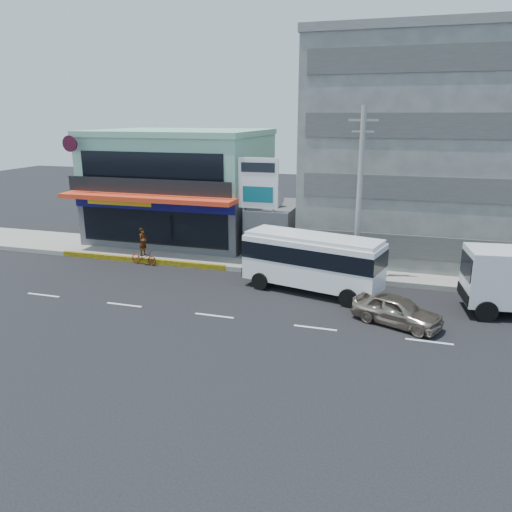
{
  "coord_description": "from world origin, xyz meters",
  "views": [
    {
      "loc": [
        8.53,
        -21.12,
        9.49
      ],
      "look_at": [
        1.1,
        3.44,
        2.2
      ],
      "focal_mm": 35.0,
      "sensor_mm": 36.0,
      "label": 1
    }
  ],
  "objects": [
    {
      "name": "ground",
      "position": [
        0.0,
        0.0,
        0.0
      ],
      "size": [
        120.0,
        120.0,
        0.0
      ],
      "primitive_type": "plane",
      "color": "black",
      "rests_on": "ground"
    },
    {
      "name": "sidewalk",
      "position": [
        5.0,
        9.5,
        0.15
      ],
      "size": [
        70.0,
        5.0,
        0.3
      ],
      "primitive_type": "cube",
      "color": "gray",
      "rests_on": "ground"
    },
    {
      "name": "shop_building",
      "position": [
        -8.0,
        13.95,
        4.0
      ],
      "size": [
        12.4,
        11.7,
        8.0
      ],
      "color": "#4A4A4F",
      "rests_on": "ground"
    },
    {
      "name": "concrete_building",
      "position": [
        10.0,
        15.0,
        7.0
      ],
      "size": [
        16.0,
        12.0,
        14.0
      ],
      "primitive_type": "cube",
      "color": "gray",
      "rests_on": "ground"
    },
    {
      "name": "gap_structure",
      "position": [
        0.0,
        12.0,
        1.75
      ],
      "size": [
        3.0,
        6.0,
        3.5
      ],
      "primitive_type": "cube",
      "color": "#4A4A4F",
      "rests_on": "ground"
    },
    {
      "name": "satellite_dish",
      "position": [
        0.0,
        11.0,
        3.58
      ],
      "size": [
        1.5,
        1.5,
        0.15
      ],
      "primitive_type": "cylinder",
      "color": "slate",
      "rests_on": "gap_structure"
    },
    {
      "name": "billboard",
      "position": [
        -0.5,
        9.2,
        4.93
      ],
      "size": [
        2.6,
        0.18,
        6.9
      ],
      "color": "gray",
      "rests_on": "ground"
    },
    {
      "name": "utility_pole_near",
      "position": [
        6.0,
        7.4,
        5.15
      ],
      "size": [
        1.6,
        0.3,
        10.0
      ],
      "color": "#999993",
      "rests_on": "ground"
    },
    {
      "name": "minibus",
      "position": [
        3.89,
        4.85,
        1.91
      ],
      "size": [
        8.02,
        4.22,
        3.2
      ],
      "color": "white",
      "rests_on": "ground"
    },
    {
      "name": "sedan",
      "position": [
        8.55,
        1.5,
        0.71
      ],
      "size": [
        4.51,
        3.17,
        1.43
      ],
      "primitive_type": "imported",
      "rotation": [
        0.0,
        0.0,
        1.17
      ],
      "color": "tan",
      "rests_on": "ground"
    },
    {
      "name": "motorcycle_rider",
      "position": [
        -7.6,
        6.8,
        0.81
      ],
      "size": [
        1.97,
        0.89,
        2.45
      ],
      "color": "#611F0D",
      "rests_on": "ground"
    }
  ]
}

